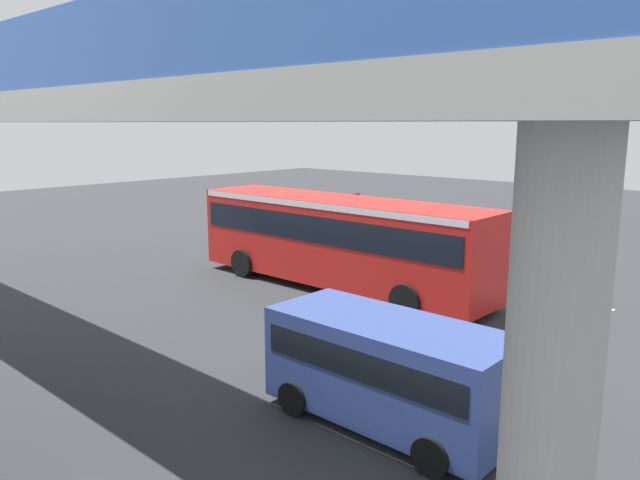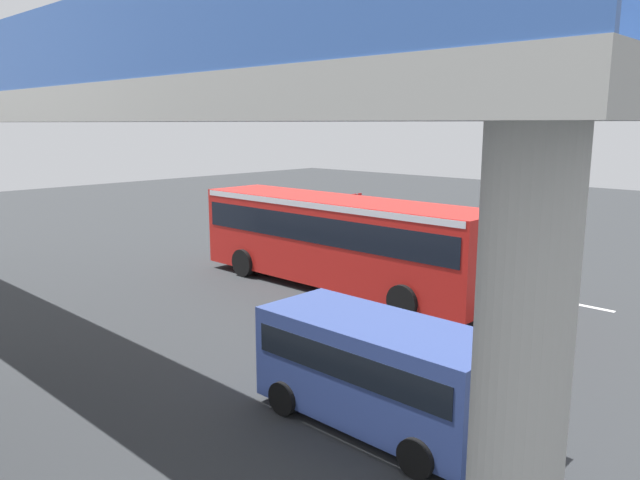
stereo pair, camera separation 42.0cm
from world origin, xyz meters
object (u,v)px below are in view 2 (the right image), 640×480
city_bus (339,235)px  traffic_sign (357,215)px  bicycle_orange (406,359)px  parked_van (378,366)px  bicycle_red (408,340)px

city_bus → traffic_sign: 4.64m
bicycle_orange → traffic_sign: size_ratio=0.63×
city_bus → bicycle_orange: city_bus is taller
city_bus → parked_van: 9.88m
parked_van → traffic_sign: (9.57, -10.76, 0.71)m
bicycle_red → traffic_sign: bearing=-43.1°
parked_van → traffic_sign: 14.42m
parked_van → bicycle_orange: parked_van is taller
city_bus → bicycle_red: 6.62m
bicycle_red → traffic_sign: 10.93m
parked_van → bicycle_red: 3.84m
parked_van → bicycle_orange: size_ratio=2.71×
bicycle_red → parked_van: bearing=116.4°
traffic_sign → bicycle_red: bearing=136.9°
city_bus → bicycle_red: (-5.42, 3.49, -1.51)m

